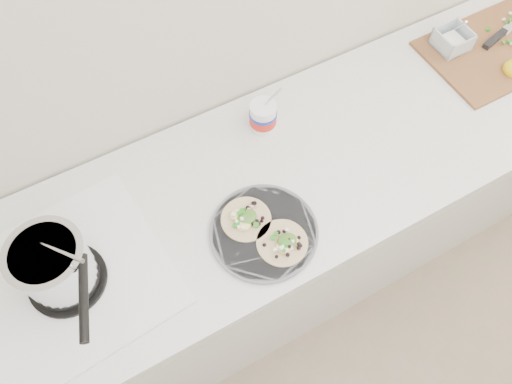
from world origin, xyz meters
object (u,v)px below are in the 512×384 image
stove (60,272)px  taco_plate (264,231)px  tub (264,114)px  cutboard (493,45)px

stove → taco_plate: stove is taller
taco_plate → tub: size_ratio=1.57×
tub → cutboard: size_ratio=0.39×
taco_plate → tub: (0.19, 0.33, 0.05)m
stove → tub: bearing=11.1°
stove → tub: 0.75m
taco_plate → stove: bearing=166.6°
tub → cutboard: 0.89m
stove → tub: stove is taller
stove → cutboard: stove is taller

